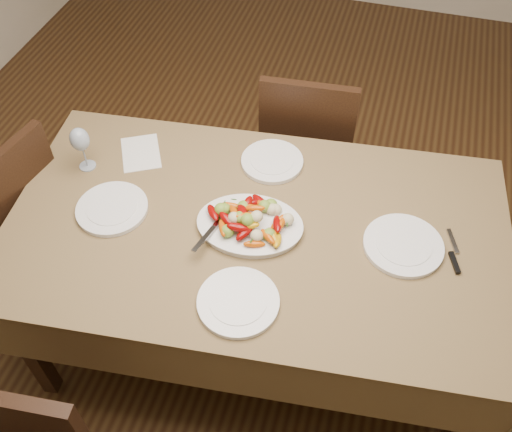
{
  "coord_description": "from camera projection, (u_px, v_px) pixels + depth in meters",
  "views": [
    {
      "loc": [
        0.17,
        -1.41,
        2.36
      ],
      "look_at": [
        -0.2,
        -0.13,
        0.82
      ],
      "focal_mm": 40.0,
      "sensor_mm": 36.0,
      "label": 1
    }
  ],
  "objects": [
    {
      "name": "plate_left",
      "position": [
        112.0,
        209.0,
        2.13
      ],
      "size": [
        0.27,
        0.27,
        0.02
      ],
      "primitive_type": "cylinder",
      "color": "white",
      "rests_on": "dining_table"
    },
    {
      "name": "serving_platter",
      "position": [
        250.0,
        226.0,
        2.07
      ],
      "size": [
        0.4,
        0.32,
        0.02
      ],
      "primitive_type": "ellipsoid",
      "rotation": [
        0.0,
        0.0,
        0.11
      ],
      "color": "white",
      "rests_on": "dining_table"
    },
    {
      "name": "plate_far",
      "position": [
        272.0,
        162.0,
        2.29
      ],
      "size": [
        0.25,
        0.25,
        0.02
      ],
      "primitive_type": "cylinder",
      "color": "white",
      "rests_on": "dining_table"
    },
    {
      "name": "wine_glass",
      "position": [
        82.0,
        147.0,
        2.21
      ],
      "size": [
        0.08,
        0.08,
        0.2
      ],
      "primitive_type": null,
      "color": "#8C99A5",
      "rests_on": "dining_table"
    },
    {
      "name": "plate_near",
      "position": [
        238.0,
        302.0,
        1.86
      ],
      "size": [
        0.27,
        0.27,
        0.02
      ],
      "primitive_type": "cylinder",
      "color": "white",
      "rests_on": "dining_table"
    },
    {
      "name": "menu_card",
      "position": [
        141.0,
        153.0,
        2.34
      ],
      "size": [
        0.23,
        0.26,
        0.0
      ],
      "primitive_type": "cube",
      "rotation": [
        0.0,
        0.0,
        0.5
      ],
      "color": "silver",
      "rests_on": "dining_table"
    },
    {
      "name": "dining_table",
      "position": [
        256.0,
        285.0,
        2.37
      ],
      "size": [
        1.94,
        1.23,
        0.76
      ],
      "primitive_type": "cube",
      "rotation": [
        0.0,
        0.0,
        0.11
      ],
      "color": "brown",
      "rests_on": "ground"
    },
    {
      "name": "table_knife",
      "position": [
        453.0,
        253.0,
        2.0
      ],
      "size": [
        0.08,
        0.19,
        0.01
      ],
      "primitive_type": null,
      "rotation": [
        0.0,
        0.0,
        0.35
      ],
      "color": "#9EA0A8",
      "rests_on": "dining_table"
    },
    {
      "name": "chair_far",
      "position": [
        308.0,
        141.0,
        2.81
      ],
      "size": [
        0.45,
        0.45,
        0.95
      ],
      "primitive_type": null,
      "rotation": [
        0.0,
        0.0,
        3.22
      ],
      "color": "black",
      "rests_on": "ground"
    },
    {
      "name": "roasted_vegetables",
      "position": [
        250.0,
        216.0,
        2.02
      ],
      "size": [
        0.33,
        0.24,
        0.09
      ],
      "primitive_type": null,
      "rotation": [
        0.0,
        0.0,
        0.11
      ],
      "color": "#6F0403",
      "rests_on": "serving_platter"
    },
    {
      "name": "chair_left",
      "position": [
        2.0,
        221.0,
        2.47
      ],
      "size": [
        0.49,
        0.49,
        0.95
      ],
      "primitive_type": null,
      "rotation": [
        0.0,
        0.0,
        -1.75
      ],
      "color": "black",
      "rests_on": "ground"
    },
    {
      "name": "floor",
      "position": [
        304.0,
        317.0,
        2.7
      ],
      "size": [
        6.0,
        6.0,
        0.0
      ],
      "primitive_type": "plane",
      "color": "#3C2512",
      "rests_on": "ground"
    },
    {
      "name": "plate_right",
      "position": [
        403.0,
        245.0,
        2.01
      ],
      "size": [
        0.28,
        0.28,
        0.02
      ],
      "primitive_type": "cylinder",
      "color": "white",
      "rests_on": "dining_table"
    },
    {
      "name": "serving_spoon",
      "position": [
        230.0,
        225.0,
        2.02
      ],
      "size": [
        0.29,
        0.12,
        0.03
      ],
      "primitive_type": null,
      "rotation": [
        0.0,
        0.0,
        -0.2
      ],
      "color": "#9EA0A8",
      "rests_on": "serving_platter"
    }
  ]
}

